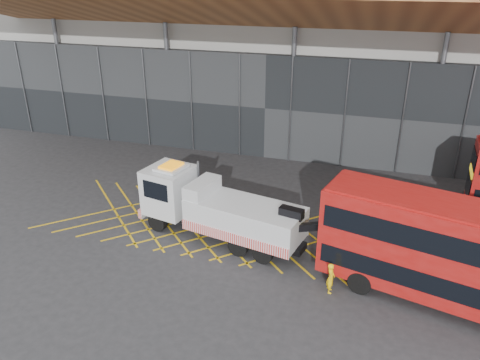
% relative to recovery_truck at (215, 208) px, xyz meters
% --- Properties ---
extents(ground_plane, '(120.00, 120.00, 0.00)m').
position_rel_recovery_truck_xyz_m(ground_plane, '(-2.36, 1.13, -1.78)').
color(ground_plane, '#2B2B2D').
extents(road_markings, '(19.96, 7.16, 0.01)m').
position_rel_recovery_truck_xyz_m(road_markings, '(-0.76, 1.13, -1.78)').
color(road_markings, gold).
rests_on(road_markings, ground_plane).
extents(construction_building, '(55.00, 23.97, 18.00)m').
position_rel_recovery_truck_xyz_m(construction_building, '(-0.44, 19.52, 7.19)').
color(construction_building, gray).
rests_on(construction_building, ground_plane).
extents(recovery_truck, '(11.11, 4.53, 3.86)m').
position_rel_recovery_truck_xyz_m(recovery_truck, '(0.00, 0.00, 0.00)').
color(recovery_truck, black).
rests_on(recovery_truck, ground_plane).
extents(bus_towed, '(12.27, 5.59, 4.88)m').
position_rel_recovery_truck_xyz_m(bus_towed, '(12.05, -2.53, 0.92)').
color(bus_towed, '#9E0F0C').
rests_on(bus_towed, ground_plane).
extents(worker, '(0.43, 0.59, 1.53)m').
position_rel_recovery_truck_xyz_m(worker, '(6.77, -3.14, -1.02)').
color(worker, yellow).
rests_on(worker, ground_plane).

